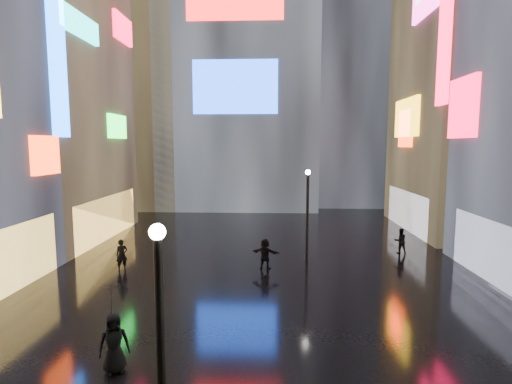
{
  "coord_description": "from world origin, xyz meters",
  "views": [
    {
      "loc": [
        0.56,
        -1.29,
        6.57
      ],
      "look_at": [
        0.0,
        12.0,
        5.0
      ],
      "focal_mm": 28.0,
      "sensor_mm": 36.0,
      "label": 1
    }
  ],
  "objects": [
    {
      "name": "building_left_far",
      "position": [
        -15.98,
        26.0,
        10.98
      ],
      "size": [
        10.28,
        12.0,
        22.0
      ],
      "color": "black",
      "rests_on": "ground"
    },
    {
      "name": "pedestrian_7",
      "position": [
        8.35,
        22.82,
        0.77
      ],
      "size": [
        0.77,
        0.6,
        1.55
      ],
      "primitive_type": "imported",
      "rotation": [
        0.0,
        0.0,
        3.17
      ],
      "color": "black",
      "rests_on": "ground"
    },
    {
      "name": "ground",
      "position": [
        0.0,
        20.0,
        0.0
      ],
      "size": [
        140.0,
        140.0,
        0.0
      ],
      "primitive_type": "plane",
      "color": "black",
      "rests_on": "ground"
    },
    {
      "name": "building_right_far",
      "position": [
        15.98,
        30.0,
        13.98
      ],
      "size": [
        10.28,
        12.0,
        28.0
      ],
      "color": "black",
      "rests_on": "ground"
    },
    {
      "name": "lamp_near",
      "position": [
        -1.47,
        5.51,
        2.94
      ],
      "size": [
        0.3,
        0.3,
        5.2
      ],
      "color": "black",
      "rests_on": "ground"
    },
    {
      "name": "tower_flank_right",
      "position": [
        9.0,
        46.0,
        17.0
      ],
      "size": [
        12.0,
        12.0,
        34.0
      ],
      "primitive_type": "cube",
      "color": "black",
      "rests_on": "ground"
    },
    {
      "name": "pedestrian_6",
      "position": [
        -7.34,
        18.8,
        0.82
      ],
      "size": [
        0.72,
        0.65,
        1.65
      ],
      "primitive_type": "imported",
      "rotation": [
        0.0,
        0.0,
        0.55
      ],
      "color": "black",
      "rests_on": "ground"
    },
    {
      "name": "pedestrian_4",
      "position": [
        -4.01,
        9.46,
        0.88
      ],
      "size": [
        1.02,
        0.88,
        1.76
      ],
      "primitive_type": "imported",
      "rotation": [
        0.0,
        0.0,
        0.45
      ],
      "color": "black",
      "rests_on": "ground"
    },
    {
      "name": "pedestrian_5",
      "position": [
        0.18,
        19.39,
        0.82
      ],
      "size": [
        1.59,
        0.89,
        1.63
      ],
      "primitive_type": "imported",
      "rotation": [
        0.0,
        0.0,
        2.85
      ],
      "color": "black",
      "rests_on": "ground"
    },
    {
      "name": "umbrella_2",
      "position": [
        -4.01,
        9.46,
        2.21
      ],
      "size": [
        1.4,
        1.4,
        0.9
      ],
      "primitive_type": "imported",
      "rotation": [
        0.0,
        0.0,
        2.4
      ],
      "color": "black",
      "rests_on": "pedestrian_4"
    },
    {
      "name": "lamp_far",
      "position": [
        2.54,
        21.12,
        2.94
      ],
      "size": [
        0.3,
        0.3,
        5.2
      ],
      "color": "black",
      "rests_on": "ground"
    },
    {
      "name": "tower_flank_left",
      "position": [
        -14.0,
        42.0,
        13.0
      ],
      "size": [
        10.0,
        10.0,
        26.0
      ],
      "primitive_type": "cube",
      "color": "black",
      "rests_on": "ground"
    },
    {
      "name": "tower_main",
      "position": [
        -3.0,
        43.97,
        21.01
      ],
      "size": [
        16.0,
        14.2,
        42.0
      ],
      "color": "black",
      "rests_on": "ground"
    }
  ]
}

